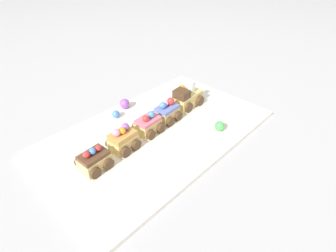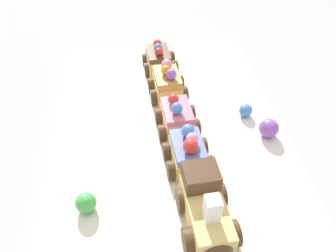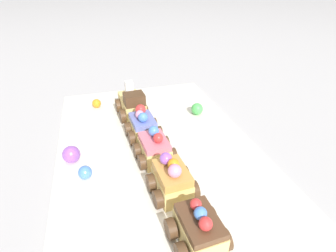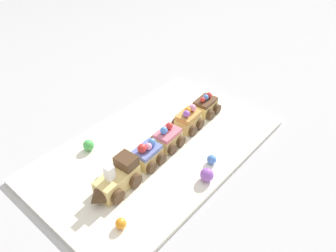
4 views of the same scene
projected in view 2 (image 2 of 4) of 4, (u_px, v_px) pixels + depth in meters
ground_plane at (170, 144)px, 0.55m from camera, size 10.00×10.00×0.00m
display_board at (170, 141)px, 0.54m from camera, size 0.63×0.38×0.01m
cake_train_locomotive at (207, 216)px, 0.40m from camera, size 0.13×0.07×0.08m
cake_car_blueberry at (188, 153)px, 0.48m from camera, size 0.07×0.07×0.07m
cake_car_strawberry at (177, 118)px, 0.54m from camera, size 0.07×0.07×0.06m
cake_car_caramel at (167, 84)px, 0.61m from camera, size 0.07×0.07×0.07m
cake_car_chocolate at (160, 60)px, 0.68m from camera, size 0.07×0.07×0.06m
gumball_blue at (246, 110)px, 0.57m from camera, size 0.02×0.02×0.02m
gumball_purple at (269, 128)px, 0.53m from camera, size 0.03×0.03×0.03m
gumball_green at (86, 203)px, 0.43m from camera, size 0.03×0.03×0.03m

